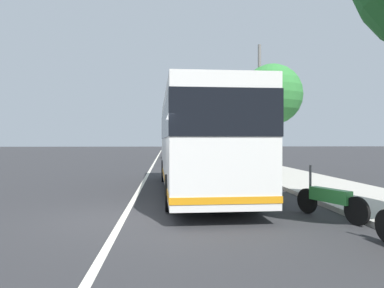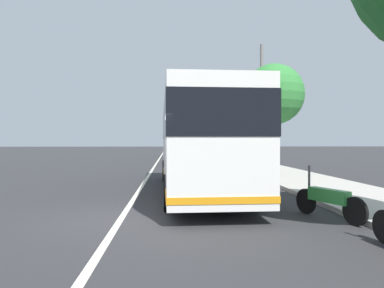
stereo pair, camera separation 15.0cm
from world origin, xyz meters
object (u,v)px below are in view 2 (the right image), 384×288
at_px(car_side_street, 175,151).
at_px(roadside_tree_mid_block, 274,95).
at_px(motorcycle_by_tree, 328,200).
at_px(car_ahead_same_lane, 186,155).
at_px(utility_pole, 262,106).
at_px(roadside_tree_far_block, 244,124).
at_px(coach_bus, 198,138).

distance_m(car_side_street, roadside_tree_mid_block, 22.37).
height_order(motorcycle_by_tree, car_ahead_same_lane, car_ahead_same_lane).
bearing_deg(roadside_tree_mid_block, car_ahead_same_lane, 22.95).
bearing_deg(motorcycle_by_tree, utility_pole, -31.01).
height_order(car_side_street, roadside_tree_far_block, roadside_tree_far_block).
bearing_deg(car_side_street, motorcycle_by_tree, -169.62).
xyz_separation_m(motorcycle_by_tree, car_ahead_same_lane, (20.95, 2.54, 0.24)).
bearing_deg(roadside_tree_mid_block, car_side_street, 13.41).
bearing_deg(car_ahead_same_lane, utility_pole, -129.76).
bearing_deg(roadside_tree_far_block, coach_bus, 161.37).
height_order(coach_bus, car_side_street, coach_bus).
bearing_deg(utility_pole, car_side_street, 20.66).
height_order(motorcycle_by_tree, utility_pole, utility_pole).
distance_m(car_side_street, roadside_tree_far_block, 15.21).
relative_size(car_ahead_same_lane, roadside_tree_far_block, 1.00).
relative_size(coach_bus, motorcycle_by_tree, 5.45).
bearing_deg(coach_bus, roadside_tree_far_block, -20.18).
bearing_deg(roadside_tree_far_block, utility_pole, -149.85).
relative_size(car_side_street, roadside_tree_mid_block, 0.78).
height_order(motorcycle_by_tree, roadside_tree_mid_block, roadside_tree_mid_block).
bearing_deg(car_side_street, roadside_tree_mid_block, -162.14).
relative_size(coach_bus, roadside_tree_far_block, 2.52).
relative_size(roadside_tree_mid_block, utility_pole, 0.70).
bearing_deg(car_ahead_same_lane, roadside_tree_far_block, -123.11).
bearing_deg(motorcycle_by_tree, roadside_tree_mid_block, -31.47).
relative_size(roadside_tree_mid_block, roadside_tree_far_block, 1.37).
distance_m(motorcycle_by_tree, roadside_tree_far_block, 18.37).
bearing_deg(coach_bus, roadside_tree_mid_block, -39.05).
distance_m(coach_bus, utility_pole, 13.11).
height_order(roadside_tree_mid_block, utility_pole, utility_pole).
bearing_deg(roadside_tree_mid_block, roadside_tree_far_block, 0.79).
relative_size(coach_bus, car_ahead_same_lane, 2.51).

